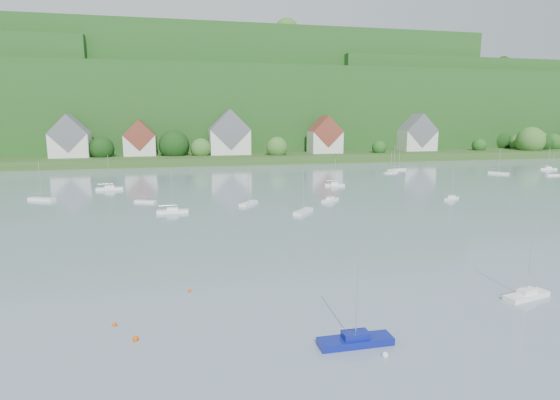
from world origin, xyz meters
name	(u,v)px	position (x,y,z in m)	size (l,w,h in m)	color
far_shore_strip	(215,156)	(0.00, 200.00, 1.50)	(600.00, 60.00, 3.00)	#2A4B1C
forested_ridge	(204,108)	(0.39, 268.57, 22.89)	(620.00, 181.22, 69.89)	#184415
village_building_0	(70,140)	(-55.00, 187.00, 9.51)	(14.00, 10.40, 16.00)	beige
village_building_1	(140,141)	(-30.00, 189.00, 8.75)	(12.00, 9.36, 14.00)	beige
village_building_2	(229,136)	(5.00, 188.00, 10.27)	(16.00, 11.44, 18.00)	beige
village_building_3	(325,138)	(45.00, 186.00, 9.43)	(13.00, 10.40, 15.50)	beige
village_building_4	(417,136)	(90.00, 190.00, 9.59)	(15.00, 10.40, 16.50)	beige
near_sailboat_1	(355,340)	(-3.31, 31.99, 0.44)	(6.03, 1.69, 8.14)	navy
near_sailboat_3	(527,294)	(17.00, 37.13, 0.41)	(5.38, 2.57, 7.01)	white
mooring_buoy_0	(115,326)	(-22.40, 39.81, 0.00)	(0.41, 0.41, 0.41)	#D74C05
mooring_buoy_1	(385,357)	(-1.82, 29.74, 0.00)	(0.50, 0.50, 0.50)	white
mooring_buoy_3	(189,292)	(-15.82, 46.41, 0.00)	(0.38, 0.38, 0.38)	#D74C05
mooring_buoy_5	(136,340)	(-20.42, 36.63, 0.00)	(0.50, 0.50, 0.50)	#D74C05
far_sailboat_cluster	(277,185)	(8.94, 116.35, 0.37)	(205.78, 68.44, 8.71)	white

